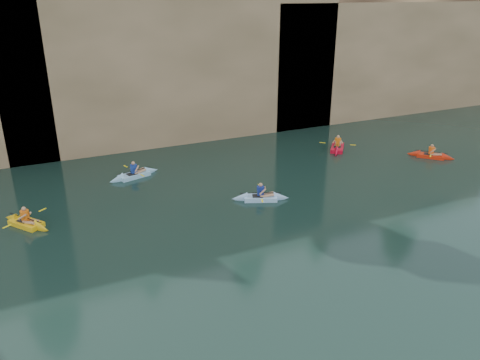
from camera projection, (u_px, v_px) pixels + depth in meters
name	position (u px, v px, depth m)	size (l,w,h in m)	color
ground	(356.00, 332.00, 15.05)	(160.00, 160.00, 0.00)	black
cliff	(131.00, 48.00, 38.05)	(70.00, 16.00, 12.00)	tan
cliff_slab_center	(183.00, 61.00, 32.72)	(24.00, 2.40, 11.40)	tan
cliff_slab_east	(402.00, 57.00, 40.84)	(26.00, 2.40, 9.84)	tan
sea_cave_center	(104.00, 130.00, 31.36)	(3.50, 1.00, 3.20)	black
sea_cave_east	(285.00, 101.00, 36.59)	(5.00, 1.00, 4.50)	black
kayaker_ltblue_near	(260.00, 197.00, 24.58)	(3.08, 2.22, 1.20)	#98CCFF
kayaker_red_far	(337.00, 147.00, 32.48)	(2.81, 3.18, 1.28)	red
kayaker_yellow	(26.00, 223.00, 21.87)	(2.35, 2.79, 1.21)	yellow
kayaker_ltblue_mid	(134.00, 175.00, 27.62)	(3.28, 2.33, 1.22)	#96D4FC
kayaker_extra_east	(431.00, 155.00, 30.93)	(2.49, 2.68, 1.13)	red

